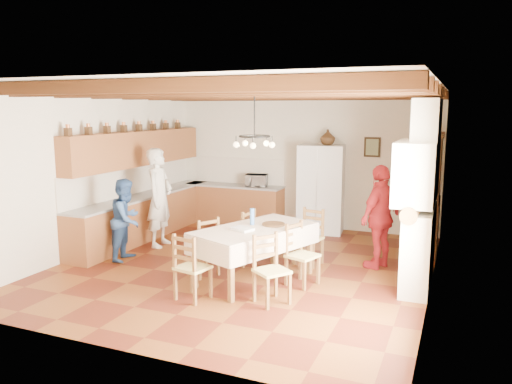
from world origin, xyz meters
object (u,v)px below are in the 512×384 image
(chair_right_near, at_px, (272,270))
(chair_left_far, at_px, (240,237))
(hutch, at_px, (426,193))
(person_woman_blue, at_px, (127,219))
(person_woman_red, at_px, (381,217))
(person_man, at_px, (160,197))
(refrigerator, at_px, (321,189))
(microwave, at_px, (257,180))
(chair_right_far, at_px, (303,254))
(chair_end_near, at_px, (193,266))
(dining_table, at_px, (255,233))
(chair_left_near, at_px, (203,246))

(chair_right_near, bearing_deg, chair_left_far, 73.89)
(hutch, height_order, person_woman_blue, hutch)
(chair_right_near, relative_size, person_woman_red, 0.55)
(chair_left_far, bearing_deg, person_woman_blue, -64.55)
(person_man, bearing_deg, refrigerator, -55.02)
(microwave, bearing_deg, chair_left_far, -88.49)
(chair_right_far, bearing_deg, person_woman_blue, 108.23)
(hutch, height_order, chair_right_far, hutch)
(chair_end_near, bearing_deg, hutch, -115.29)
(refrigerator, distance_m, chair_right_far, 3.46)
(microwave, bearing_deg, person_woman_blue, -123.63)
(chair_left_far, distance_m, person_man, 2.02)
(dining_table, bearing_deg, microwave, 111.94)
(refrigerator, bearing_deg, person_man, -145.14)
(chair_left_near, xyz_separation_m, chair_right_near, (1.45, -0.68, 0.00))
(dining_table, bearing_deg, hutch, 49.49)
(chair_right_near, bearing_deg, hutch, 9.53)
(refrigerator, relative_size, person_man, 0.99)
(dining_table, relative_size, person_woman_blue, 1.50)
(chair_end_near, bearing_deg, refrigerator, -86.28)
(refrigerator, distance_m, chair_left_near, 3.71)
(hutch, distance_m, chair_left_near, 4.29)
(hutch, distance_m, person_woman_red, 1.47)
(hutch, xyz_separation_m, person_woman_blue, (-4.83, -2.56, -0.38))
(refrigerator, relative_size, hutch, 0.85)
(person_woman_red, bearing_deg, refrigerator, -118.80)
(dining_table, height_order, chair_right_far, chair_right_far)
(chair_end_near, relative_size, microwave, 1.94)
(refrigerator, xyz_separation_m, hutch, (2.20, -0.75, 0.16))
(hutch, relative_size, chair_end_near, 2.31)
(person_man, bearing_deg, chair_left_near, -134.19)
(hutch, xyz_separation_m, person_man, (-4.79, -1.57, -0.15))
(chair_right_near, bearing_deg, dining_table, 73.25)
(chair_end_near, height_order, person_man, person_man)
(chair_left_near, distance_m, microwave, 3.67)
(chair_left_far, relative_size, chair_end_near, 1.00)
(chair_left_near, height_order, person_woman_red, person_woman_red)
(dining_table, xyz_separation_m, chair_right_near, (0.58, -0.76, -0.28))
(chair_left_far, bearing_deg, person_man, -93.29)
(refrigerator, bearing_deg, chair_right_far, -86.31)
(chair_left_near, distance_m, chair_left_far, 0.84)
(chair_left_near, distance_m, chair_end_near, 1.03)
(chair_end_near, xyz_separation_m, person_man, (-1.97, 2.19, 0.48))
(person_woman_blue, bearing_deg, chair_end_near, -129.72)
(chair_right_far, bearing_deg, chair_left_near, 115.32)
(hutch, bearing_deg, chair_right_far, -122.12)
(chair_end_near, bearing_deg, dining_table, -104.08)
(dining_table, bearing_deg, chair_left_far, 128.42)
(chair_right_near, relative_size, person_woman_blue, 0.66)
(chair_left_near, relative_size, chair_left_far, 1.00)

